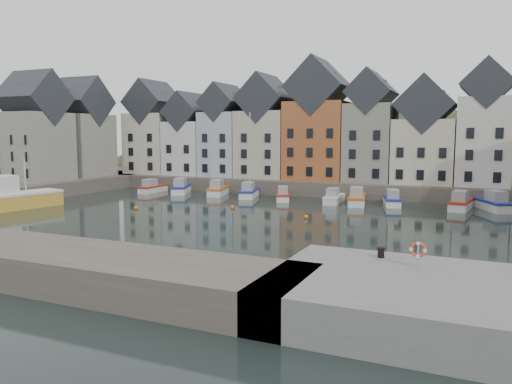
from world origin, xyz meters
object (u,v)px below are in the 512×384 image
Objects in this scene: boat_a at (152,188)px; mooring_bollard at (381,252)px; boat_d at (249,192)px; life_ring_post at (418,250)px; large_vessel at (5,198)px.

mooring_bollard is at bearing -44.53° from boat_a.
boat_d reaches higher than mooring_bollard.
mooring_bollard reaches higher than boat_a.
boat_d is 44.72m from life_ring_post.
boat_d is at bearing 57.72° from large_vessel.
mooring_bollard is at bearing -71.03° from boat_d.
large_vessel reaches higher than mooring_bollard.
boat_a is 4.57× the size of life_ring_post.
boat_d is 9.10× the size of life_ring_post.
life_ring_post reaches higher than mooring_bollard.
large_vessel is 46.35m from mooring_bollard.
life_ring_post is at bearing -44.12° from boat_a.
large_vessel reaches higher than boat_a.
boat_a is 55.08m from life_ring_post.
boat_d is at bearing 126.00° from life_ring_post.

